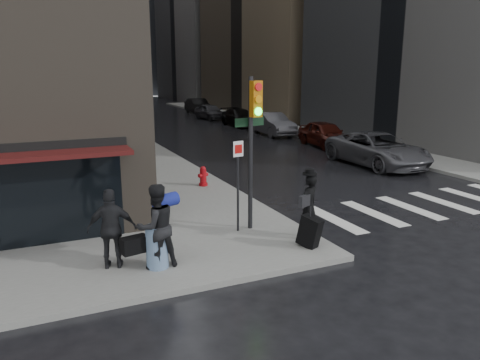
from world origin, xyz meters
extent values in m
plane|color=black|center=(0.00, 0.00, 0.00)|extent=(140.00, 140.00, 0.00)
cube|color=slate|center=(0.00, 27.00, 0.07)|extent=(4.00, 50.00, 0.15)
cube|color=slate|center=(13.50, 27.00, 0.07)|extent=(3.00, 50.00, 0.15)
cube|color=silver|center=(3.50, 1.00, 0.01)|extent=(0.50, 3.00, 0.01)
cube|color=silver|center=(5.10, 1.00, 0.01)|extent=(0.50, 3.00, 0.01)
cube|color=silver|center=(6.70, 1.00, 0.01)|extent=(0.50, 3.00, 0.01)
cube|color=silver|center=(8.30, 1.00, 0.01)|extent=(0.50, 3.00, 0.01)
cube|color=silver|center=(9.90, 1.00, 0.01)|extent=(0.50, 3.00, 0.01)
cube|color=slate|center=(26.00, 58.00, 12.50)|extent=(22.00, 20.00, 25.00)
cube|color=slate|center=(6.00, 78.00, 16.00)|extent=(40.00, 12.00, 32.00)
imported|color=black|center=(1.60, -0.43, 1.05)|extent=(0.78, 0.66, 1.81)
cylinder|color=black|center=(1.60, -0.43, 1.98)|extent=(0.39, 0.39, 0.05)
cylinder|color=black|center=(1.60, -0.43, 2.04)|extent=(0.24, 0.24, 0.14)
cube|color=black|center=(1.35, -0.61, 1.29)|extent=(0.40, 0.27, 0.31)
cube|color=black|center=(1.28, -1.04, 0.57)|extent=(0.56, 0.76, 0.91)
cylinder|color=black|center=(1.28, -1.04, 1.05)|extent=(0.04, 0.04, 0.42)
imported|color=black|center=(-2.71, -0.67, 1.17)|extent=(1.13, 0.96, 2.03)
cube|color=black|center=(-3.22, -0.57, 0.76)|extent=(0.66, 0.45, 0.38)
cylinder|color=navy|center=(-2.41, -0.46, 1.71)|extent=(0.69, 0.53, 0.33)
imported|color=black|center=(-3.65, -0.24, 1.11)|extent=(1.21, 0.74, 1.92)
cylinder|color=black|center=(0.50, 0.98, 2.34)|extent=(0.13, 0.13, 4.39)
cube|color=#AB620B|center=(0.54, 0.75, 3.93)|extent=(0.34, 0.25, 0.99)
cylinder|color=red|center=(0.56, 0.64, 4.26)|extent=(0.23, 0.09, 0.22)
cylinder|color=orange|center=(0.56, 0.64, 3.93)|extent=(0.23, 0.09, 0.22)
cylinder|color=#19E533|center=(0.56, 0.64, 3.61)|extent=(0.23, 0.09, 0.22)
cylinder|color=black|center=(0.07, 0.90, 1.47)|extent=(0.07, 0.07, 2.63)
cube|color=white|center=(0.07, 0.87, 2.56)|extent=(0.33, 0.08, 0.44)
cube|color=black|center=(0.50, 1.06, 3.28)|extent=(0.98, 0.21, 0.24)
cylinder|color=#9C090F|center=(0.97, 6.39, 0.20)|extent=(0.35, 0.35, 0.11)
cylinder|color=#9C090F|center=(0.97, 6.39, 0.48)|extent=(0.26, 0.26, 0.65)
sphere|color=#9C090F|center=(0.97, 6.39, 0.82)|extent=(0.24, 0.24, 0.24)
cylinder|color=#9C090F|center=(0.97, 6.39, 0.58)|extent=(0.46, 0.30, 0.15)
imported|color=#4E4E53|center=(10.53, 7.33, 0.82)|extent=(2.78, 5.93, 1.64)
imported|color=#3C120C|center=(11.47, 13.29, 0.79)|extent=(2.28, 4.77, 1.57)
imported|color=#47474C|center=(10.93, 19.26, 0.81)|extent=(1.82, 4.94, 1.62)
imported|color=black|center=(11.04, 25.23, 0.71)|extent=(2.08, 4.95, 1.43)
imported|color=#39393E|center=(10.59, 31.19, 0.73)|extent=(2.15, 4.45, 1.47)
imported|color=black|center=(11.47, 37.16, 0.80)|extent=(1.80, 4.90, 1.60)
camera|label=1|loc=(-5.15, -10.89, 4.75)|focal=35.00mm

